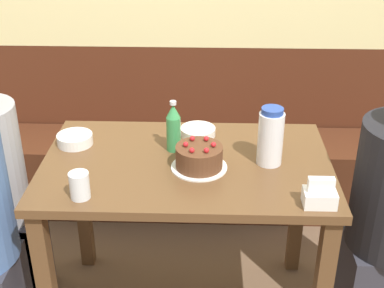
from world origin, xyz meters
The scene contains 9 objects.
bench_seat centered at (0.00, 0.83, 0.21)m, with size 2.67×0.38×0.43m.
dining_table centered at (0.00, 0.00, 0.64)m, with size 1.12×0.71×0.76m.
birthday_cake centered at (0.05, -0.05, 0.81)m, with size 0.21×0.21×0.11m.
water_pitcher centered at (0.32, 0.00, 0.88)m, with size 0.10×0.10×0.23m.
soju_bottle centered at (-0.05, 0.09, 0.87)m, with size 0.06×0.06×0.21m.
napkin_holder centered at (0.46, -0.28, 0.80)m, with size 0.11×0.08×0.11m.
bowl_soup_white centered at (0.04, 0.23, 0.78)m, with size 0.15×0.15×0.03m.
bowl_rice_small centered at (-0.46, 0.13, 0.79)m, with size 0.15×0.15×0.04m.
glass_water_tall centered at (-0.36, -0.27, 0.81)m, with size 0.07×0.07×0.10m.
Camera 1 is at (0.08, -1.81, 1.79)m, focal length 50.00 mm.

